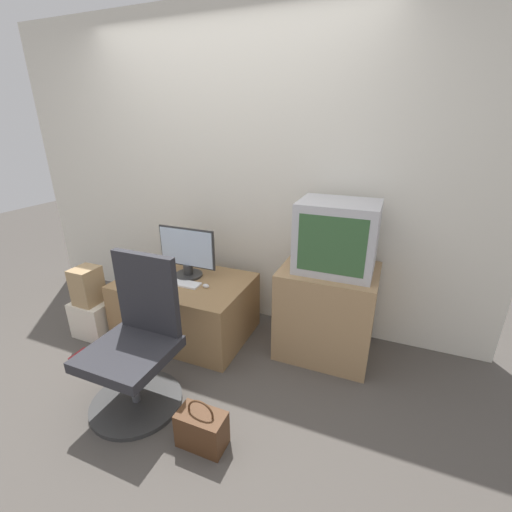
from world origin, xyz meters
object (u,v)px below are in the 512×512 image
at_px(keyboard, 181,283).
at_px(main_monitor, 187,253).
at_px(office_chair, 137,348).
at_px(handbag, 202,429).
at_px(mouse, 206,286).
at_px(crt_tv, 337,237).
at_px(book, 85,356).
at_px(cardboard_box_lower, 94,318).

bearing_deg(keyboard, main_monitor, 98.83).
bearing_deg(office_chair, handbag, -16.30).
relative_size(mouse, crt_tv, 0.10).
bearing_deg(office_chair, book, 167.43).
bearing_deg(cardboard_box_lower, keyboard, 19.87).
xyz_separation_m(main_monitor, crt_tv, (1.19, 0.11, 0.26)).
distance_m(office_chair, cardboard_box_lower, 1.00).
height_order(crt_tv, office_chair, crt_tv).
height_order(crt_tv, book, crt_tv).
distance_m(crt_tv, book, 2.14).
distance_m(keyboard, book, 0.93).
bearing_deg(mouse, handbag, -62.48).
bearing_deg(office_chair, crt_tv, 42.97).
xyz_separation_m(keyboard, book, (-0.57, -0.55, -0.50)).
relative_size(crt_tv, cardboard_box_lower, 1.73).
distance_m(mouse, handbag, 1.07).
height_order(office_chair, book, office_chair).
xyz_separation_m(main_monitor, book, (-0.54, -0.70, -0.70)).
bearing_deg(main_monitor, handbag, -55.31).
xyz_separation_m(keyboard, handbag, (0.68, -0.86, -0.40)).
xyz_separation_m(crt_tv, book, (-1.73, -0.81, -0.96)).
xyz_separation_m(cardboard_box_lower, book, (0.17, -0.28, -0.15)).
height_order(keyboard, handbag, keyboard).
distance_m(mouse, office_chair, 0.73).
bearing_deg(crt_tv, handbag, -113.24).
bearing_deg(crt_tv, cardboard_box_lower, -164.43).
distance_m(main_monitor, mouse, 0.34).
bearing_deg(crt_tv, keyboard, -167.24).
bearing_deg(keyboard, handbag, -51.75).
bearing_deg(office_chair, mouse, 82.40).
bearing_deg(office_chair, cardboard_box_lower, 153.22).
bearing_deg(mouse, office_chair, -97.60).
bearing_deg(handbag, book, 165.76).
distance_m(cardboard_box_lower, handbag, 1.54).
relative_size(office_chair, cardboard_box_lower, 3.09).
bearing_deg(book, mouse, 35.34).
distance_m(keyboard, handbag, 1.17).
bearing_deg(office_chair, main_monitor, 100.08).
distance_m(main_monitor, office_chair, 0.93).
distance_m(main_monitor, crt_tv, 1.22).
relative_size(mouse, cardboard_box_lower, 0.18).
xyz_separation_m(mouse, crt_tv, (0.94, 0.25, 0.45)).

